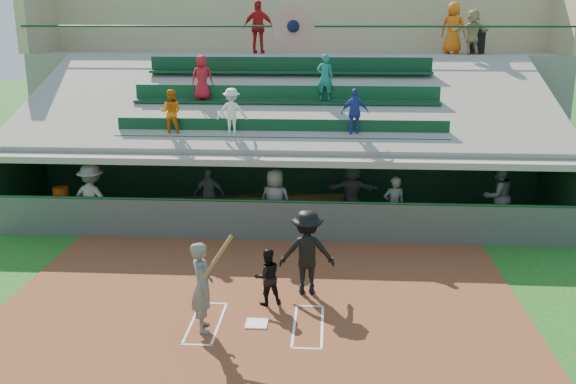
# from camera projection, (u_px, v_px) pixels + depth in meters

# --- Properties ---
(ground) EXTENTS (100.00, 100.00, 0.00)m
(ground) POSITION_uv_depth(u_px,v_px,m) (257.00, 325.00, 12.73)
(ground) COLOR #1A5718
(ground) RESTS_ON ground
(dirt_slab) EXTENTS (11.00, 9.00, 0.02)m
(dirt_slab) POSITION_uv_depth(u_px,v_px,m) (259.00, 313.00, 13.21)
(dirt_slab) COLOR brown
(dirt_slab) RESTS_ON ground
(home_plate) EXTENTS (0.43, 0.43, 0.03)m
(home_plate) POSITION_uv_depth(u_px,v_px,m) (257.00, 324.00, 12.72)
(home_plate) COLOR white
(home_plate) RESTS_ON dirt_slab
(batters_box_chalk) EXTENTS (2.65, 1.85, 0.01)m
(batters_box_chalk) POSITION_uv_depth(u_px,v_px,m) (257.00, 324.00, 12.73)
(batters_box_chalk) COLOR white
(batters_box_chalk) RESTS_ON dirt_slab
(dugout_floor) EXTENTS (16.00, 3.50, 0.04)m
(dugout_floor) POSITION_uv_depth(u_px,v_px,m) (282.00, 221.00, 19.22)
(dugout_floor) COLOR gray
(dugout_floor) RESTS_ON ground
(concourse_slab) EXTENTS (20.00, 3.00, 4.60)m
(concourse_slab) POSITION_uv_depth(u_px,v_px,m) (295.00, 113.00, 25.12)
(concourse_slab) COLOR gray
(concourse_slab) RESTS_ON ground
(grandstand) EXTENTS (20.40, 10.40, 7.80)m
(grandstand) POSITION_uv_depth(u_px,v_px,m) (290.00, 126.00, 22.26)
(grandstand) COLOR #4E534E
(grandstand) RESTS_ON ground
(batter_at_plate) EXTENTS (0.93, 0.80, 1.95)m
(batter_at_plate) POSITION_uv_depth(u_px,v_px,m) (202.00, 286.00, 12.29)
(batter_at_plate) COLOR #555853
(batter_at_plate) RESTS_ON dirt_slab
(catcher) EXTENTS (0.73, 0.65, 1.23)m
(catcher) POSITION_uv_depth(u_px,v_px,m) (267.00, 277.00, 13.49)
(catcher) COLOR black
(catcher) RESTS_ON dirt_slab
(home_umpire) EXTENTS (1.27, 0.79, 1.89)m
(home_umpire) POSITION_uv_depth(u_px,v_px,m) (307.00, 252.00, 13.97)
(home_umpire) COLOR black
(home_umpire) RESTS_ON dirt_slab
(dugout_bench) EXTENTS (13.42, 3.30, 0.41)m
(dugout_bench) POSITION_uv_depth(u_px,v_px,m) (278.00, 201.00, 20.49)
(dugout_bench) COLOR olive
(dugout_bench) RESTS_ON dugout_floor
(white_table) EXTENTS (0.81, 0.64, 0.66)m
(white_table) POSITION_uv_depth(u_px,v_px,m) (64.00, 213.00, 18.82)
(white_table) COLOR white
(white_table) RESTS_ON dugout_floor
(water_cooler) EXTENTS (0.45, 0.45, 0.45)m
(water_cooler) POSITION_uv_depth(u_px,v_px,m) (61.00, 195.00, 18.65)
(water_cooler) COLOR #D74C0C
(water_cooler) RESTS_ON white_table
(dugout_player_a) EXTENTS (1.41, 1.00, 1.98)m
(dugout_player_a) POSITION_uv_depth(u_px,v_px,m) (92.00, 199.00, 17.86)
(dugout_player_a) COLOR #62645E
(dugout_player_a) RESTS_ON dugout_floor
(dugout_player_b) EXTENTS (0.93, 0.42, 1.56)m
(dugout_player_b) POSITION_uv_depth(u_px,v_px,m) (209.00, 194.00, 19.08)
(dugout_player_b) COLOR #61645F
(dugout_player_b) RESTS_ON dugout_floor
(dugout_player_c) EXTENTS (1.05, 0.83, 1.87)m
(dugout_player_c) POSITION_uv_depth(u_px,v_px,m) (275.00, 202.00, 17.74)
(dugout_player_c) COLOR #5D605A
(dugout_player_c) RESTS_ON dugout_floor
(dugout_player_d) EXTENTS (1.61, 0.59, 1.71)m
(dugout_player_d) POSITION_uv_depth(u_px,v_px,m) (352.00, 191.00, 19.16)
(dugout_player_d) COLOR #5A5D58
(dugout_player_d) RESTS_ON dugout_floor
(dugout_player_e) EXTENTS (0.67, 0.50, 1.67)m
(dugout_player_e) POSITION_uv_depth(u_px,v_px,m) (394.00, 206.00, 17.74)
(dugout_player_e) COLOR #585B56
(dugout_player_e) RESTS_ON dugout_floor
(dugout_player_f) EXTENTS (1.17, 1.06, 1.96)m
(dugout_player_f) POSITION_uv_depth(u_px,v_px,m) (497.00, 196.00, 18.14)
(dugout_player_f) COLOR #5D605B
(dugout_player_f) RESTS_ON dugout_floor
(trash_bin) EXTENTS (0.62, 0.62, 0.93)m
(trash_bin) POSITION_uv_depth(u_px,v_px,m) (477.00, 41.00, 23.69)
(trash_bin) COLOR black
(trash_bin) RESTS_ON concourse_slab
(concourse_staff_a) EXTENTS (1.16, 0.55, 1.92)m
(concourse_staff_a) POSITION_uv_depth(u_px,v_px,m) (259.00, 27.00, 23.70)
(concourse_staff_a) COLOR #B61417
(concourse_staff_a) RESTS_ON concourse_slab
(concourse_staff_b) EXTENTS (1.07, 0.90, 1.86)m
(concourse_staff_b) POSITION_uv_depth(u_px,v_px,m) (453.00, 28.00, 23.53)
(concourse_staff_b) COLOR orange
(concourse_staff_b) RESTS_ON concourse_slab
(concourse_staff_c) EXTENTS (1.55, 1.01, 1.60)m
(concourse_staff_c) POSITION_uv_depth(u_px,v_px,m) (472.00, 32.00, 22.72)
(concourse_staff_c) COLOR tan
(concourse_staff_c) RESTS_ON concourse_slab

